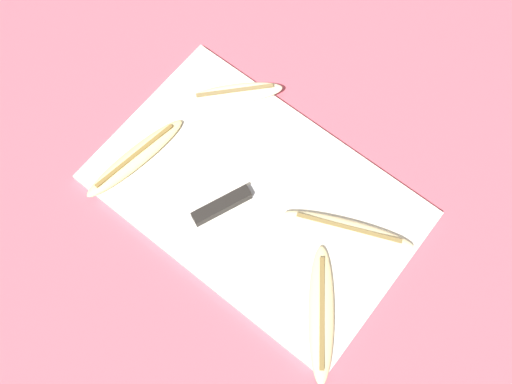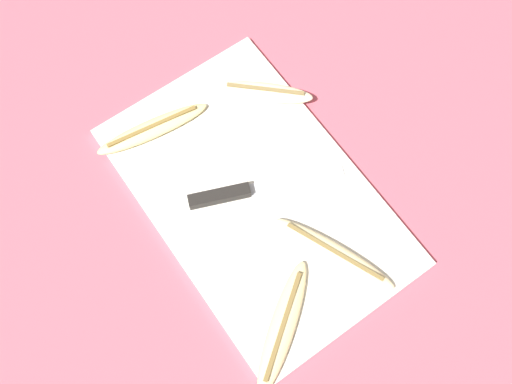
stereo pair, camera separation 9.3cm
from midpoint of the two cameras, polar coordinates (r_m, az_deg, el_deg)
name	(u,v)px [view 1 (the left image)]	position (r m, az deg, el deg)	size (l,w,h in m)	color
ground_plane	(256,197)	(0.95, -2.78, -0.84)	(4.00, 4.00, 0.00)	#C65160
cutting_board	(256,196)	(0.95, -2.79, -0.72)	(0.50, 0.32, 0.01)	silver
knife	(238,198)	(0.93, -4.60, -0.91)	(0.11, 0.24, 0.02)	black
banana_mellow_near	(321,313)	(0.89, 3.22, -11.88)	(0.15, 0.19, 0.02)	beige
banana_golden_short	(135,158)	(0.98, -14.08, 2.84)	(0.06, 0.20, 0.02)	#EDD689
banana_soft_right	(348,230)	(0.92, 5.92, -4.00)	(0.20, 0.11, 0.02)	beige
banana_bright_far	(235,94)	(1.01, -4.67, 8.98)	(0.14, 0.14, 0.02)	beige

